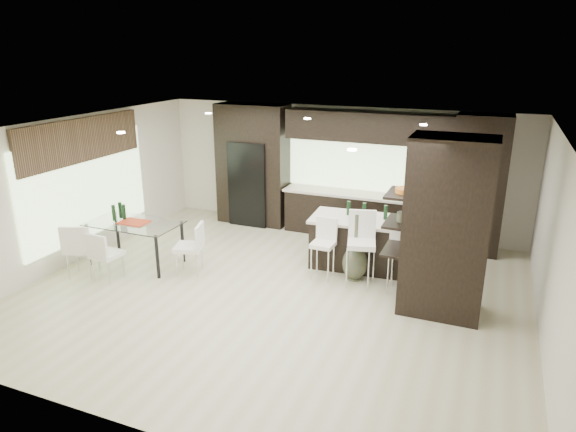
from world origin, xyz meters
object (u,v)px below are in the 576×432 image
at_px(chair_far, 82,252).
at_px(chair_end, 189,251).
at_px(kitchen_island, 372,244).
at_px(chair_near, 107,258).
at_px(dining_table, 136,243).
at_px(floor_vase, 356,247).
at_px(stool_right, 402,264).
at_px(bench, 379,256).
at_px(stool_mid, 361,257).
at_px(stool_left, 323,255).

relative_size(chair_far, chair_end, 1.06).
distance_m(kitchen_island, chair_near, 4.69).
relative_size(kitchen_island, dining_table, 1.33).
relative_size(kitchen_island, floor_vase, 1.85).
xyz_separation_m(stool_right, dining_table, (-4.79, -0.68, -0.10)).
height_order(bench, chair_end, chair_end).
bearing_deg(bench, stool_mid, -105.30).
height_order(chair_far, chair_end, chair_far).
height_order(stool_left, chair_far, chair_far).
relative_size(dining_table, chair_near, 2.02).
xyz_separation_m(bench, chair_end, (-3.08, -1.55, 0.21)).
distance_m(stool_right, chair_near, 5.01).
xyz_separation_m(floor_vase, dining_table, (-3.96, -0.86, -0.20)).
bearing_deg(stool_mid, stool_left, 162.75).
distance_m(stool_mid, dining_table, 4.16).
distance_m(kitchen_island, bench, 0.28).
distance_m(stool_mid, chair_near, 4.36).
xyz_separation_m(stool_left, chair_far, (-3.95, -1.51, 0.03)).
relative_size(floor_vase, chair_near, 1.45).
bearing_deg(dining_table, stool_mid, 9.38).
bearing_deg(chair_near, bench, 32.27).
height_order(kitchen_island, stool_right, stool_right).
relative_size(kitchen_island, stool_right, 2.22).
bearing_deg(kitchen_island, bench, 24.28).
bearing_deg(stool_right, floor_vase, 156.18).
xyz_separation_m(stool_left, stool_mid, (0.68, -0.04, 0.09)).
distance_m(stool_right, dining_table, 4.84).
distance_m(stool_left, chair_far, 4.23).
xyz_separation_m(stool_left, chair_end, (-2.27, -0.71, -0.00)).
relative_size(stool_left, stool_right, 0.86).
distance_m(stool_mid, chair_far, 4.86).
distance_m(stool_mid, bench, 0.94).
xyz_separation_m(stool_mid, stool_right, (0.68, 0.01, -0.02)).
distance_m(dining_table, chair_near, 0.78).
relative_size(kitchen_island, chair_end, 2.59).
distance_m(floor_vase, chair_far, 4.79).
bearing_deg(chair_end, stool_mid, -94.39).
bearing_deg(chair_far, chair_end, 4.57).
distance_m(stool_left, chair_near, 3.73).
relative_size(stool_right, chair_near, 1.21).
bearing_deg(stool_left, dining_table, -166.59).
bearing_deg(stool_mid, dining_table, 175.23).
bearing_deg(chair_end, floor_vase, -90.14).
bearing_deg(chair_near, chair_end, 37.48).
bearing_deg(chair_far, chair_near, -18.41).
relative_size(stool_right, bench, 0.87).
height_order(stool_right, dining_table, stool_right).
relative_size(stool_mid, floor_vase, 0.86).
bearing_deg(chair_near, stool_left, 26.99).
distance_m(stool_left, stool_right, 1.37).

